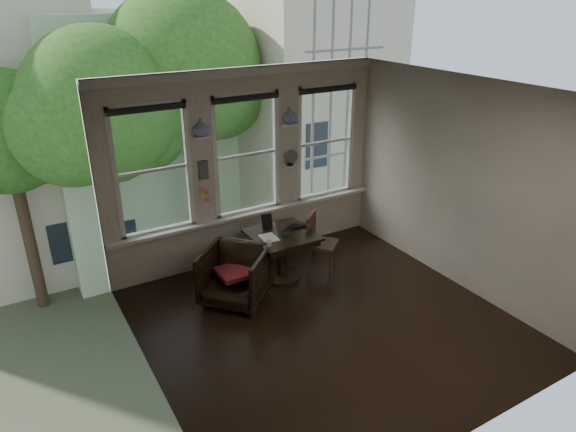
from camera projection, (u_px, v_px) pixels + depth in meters
ground at (325, 322)px, 6.74m from camera, size 4.50×4.50×0.00m
ceiling at (333, 91)px, 5.54m from camera, size 4.50×4.50×0.00m
wall_back at (246, 167)px, 7.92m from camera, size 4.50×0.00×4.50m
wall_front at (480, 310)px, 4.37m from camera, size 4.50×0.00×4.50m
wall_left at (143, 264)px, 5.10m from camera, size 0.00×4.50×4.50m
wall_right at (461, 185)px, 7.19m from camera, size 0.00×4.50×4.50m
window_left at (152, 170)px, 7.16m from camera, size 1.10×0.12×1.90m
window_center at (245, 155)px, 7.84m from camera, size 1.10×0.12×1.90m
window_right at (324, 142)px, 8.51m from camera, size 1.10×0.12×1.90m
shelf_left at (202, 137)px, 7.26m from camera, size 0.26×0.16×0.03m
shelf_right at (290, 124)px, 7.93m from camera, size 0.26×0.16×0.03m
intercom at (203, 170)px, 7.48m from camera, size 0.14×0.06×0.28m
sticky_notes at (205, 192)px, 7.63m from camera, size 0.16×0.01×0.24m
desk_fan at (290, 160)px, 8.15m from camera, size 0.20×0.20×0.24m
vase_left at (201, 127)px, 7.20m from camera, size 0.24×0.24×0.25m
vase_right at (290, 116)px, 7.88m from camera, size 0.24×0.24×0.25m
table at (282, 256)px, 7.63m from camera, size 0.90×0.90×0.75m
armchair_left at (235, 276)px, 7.07m from camera, size 1.20×1.20×0.78m
cushion_red at (235, 272)px, 7.05m from camera, size 0.45×0.45×0.06m
side_chair_right at (323, 244)px, 7.82m from camera, size 0.59×0.59×0.92m
laptop at (299, 227)px, 7.65m from camera, size 0.33×0.21×0.03m
mug at (269, 244)px, 7.08m from camera, size 0.10×0.10×0.09m
drinking_glass at (286, 234)px, 7.35m from camera, size 0.13×0.13×0.09m
tablet at (267, 221)px, 7.61m from camera, size 0.17×0.10×0.22m
papers at (269, 238)px, 7.35m from camera, size 0.24×0.32×0.00m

